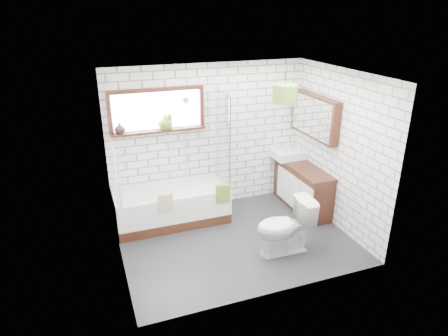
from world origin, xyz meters
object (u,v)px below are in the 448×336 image
object	(u,v)px
bathtub	(172,205)
vanity	(302,187)
pendant	(285,94)
toilet	(285,227)
basin	(288,154)

from	to	relation	value
bathtub	vanity	xyz separation A→B (m)	(2.26, -0.31, 0.10)
vanity	bathtub	bearing A→B (deg)	172.26
bathtub	pendant	xyz separation A→B (m)	(1.74, -0.46, 1.81)
vanity	toilet	size ratio (longest dim) A/B	1.66
bathtub	pendant	world-z (taller)	pendant
toilet	pendant	world-z (taller)	pendant
bathtub	pendant	distance (m)	2.55
pendant	basin	bearing A→B (deg)	53.15
vanity	toilet	distance (m)	1.47
bathtub	vanity	size ratio (longest dim) A/B	1.32
vanity	pendant	distance (m)	1.79
vanity	pendant	bearing A→B (deg)	-164.35
vanity	toilet	world-z (taller)	toilet
bathtub	vanity	distance (m)	2.29
vanity	basin	world-z (taller)	basin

